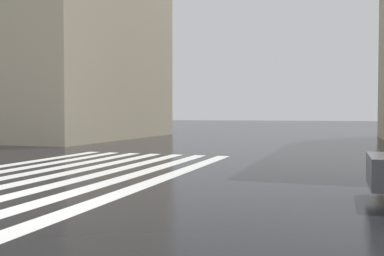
% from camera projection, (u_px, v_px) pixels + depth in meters
% --- Properties ---
extents(ground_plane, '(220.00, 220.00, 0.00)m').
position_uv_depth(ground_plane, '(23.00, 206.00, 8.06)').
color(ground_plane, black).
extents(zebra_crossing, '(13.00, 6.50, 0.01)m').
position_uv_depth(zebra_crossing, '(65.00, 173.00, 12.45)').
color(zebra_crossing, silver).
rests_on(zebra_crossing, ground_plane).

